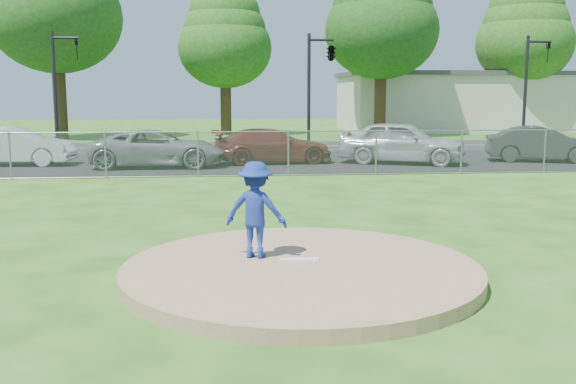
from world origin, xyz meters
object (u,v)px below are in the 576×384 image
at_px(tree_right, 382,16).
at_px(traffic_signal_left, 60,80).
at_px(commercial_building, 452,101).
at_px(traffic_signal_center, 329,55).
at_px(traffic_cone, 98,157).
at_px(parked_car_white, 14,146).
at_px(parked_car_pearl, 402,142).
at_px(parked_car_charcoal, 542,144).
at_px(pitcher, 256,210).
at_px(parked_car_gray, 157,148).
at_px(traffic_signal_right, 530,81).
at_px(tree_far_right, 525,31).
at_px(tree_center, 225,36).
at_px(parked_car_darkred, 272,146).

relative_size(tree_right, traffic_signal_left, 2.08).
height_order(commercial_building, traffic_signal_center, traffic_signal_center).
distance_m(traffic_cone, parked_car_white, 3.49).
height_order(parked_car_pearl, parked_car_charcoal, parked_car_pearl).
relative_size(pitcher, parked_car_gray, 0.30).
bearing_deg(traffic_cone, parked_car_charcoal, 1.05).
bearing_deg(tree_right, traffic_signal_left, -150.62).
xyz_separation_m(traffic_signal_right, traffic_cone, (-20.09, -6.81, -2.96)).
bearing_deg(parked_car_pearl, parked_car_charcoal, -65.86).
xyz_separation_m(tree_far_right, parked_car_charcoal, (-8.31, -19.49, -6.34)).
distance_m(tree_center, traffic_signal_right, 19.64).
bearing_deg(commercial_building, parked_car_pearl, -114.21).
distance_m(commercial_building, parked_car_pearl, 24.83).
xyz_separation_m(parked_car_white, parked_car_gray, (5.52, -1.14, -0.03)).
xyz_separation_m(tree_far_right, traffic_signal_center, (-16.03, -13.00, -2.45)).
bearing_deg(parked_car_darkred, tree_right, -33.53).
xyz_separation_m(commercial_building, parked_car_gray, (-19.65, -22.93, -1.45)).
xyz_separation_m(parked_car_darkred, parked_car_pearl, (5.07, -0.60, 0.16)).
xyz_separation_m(parked_car_gray, parked_car_charcoal, (15.34, 0.44, 0.01)).
bearing_deg(parked_car_white, tree_center, -21.93).
distance_m(traffic_signal_right, parked_car_gray, 19.37).
distance_m(traffic_cone, parked_car_darkred, 6.67).
bearing_deg(parked_car_gray, commercial_building, -40.12).
bearing_deg(parked_car_darkred, traffic_signal_center, -34.36).
distance_m(traffic_signal_left, parked_car_charcoal, 21.62).
bearing_deg(pitcher, traffic_signal_center, -84.15).
height_order(traffic_signal_center, parked_car_white, traffic_signal_center).
relative_size(tree_far_right, parked_car_charcoal, 2.49).
relative_size(traffic_cone, parked_car_pearl, 0.16).
bearing_deg(tree_far_right, tree_right, -164.74).
relative_size(traffic_cone, parked_car_charcoal, 0.18).
height_order(tree_center, parked_car_white, tree_center).
relative_size(tree_far_right, parked_car_darkred, 2.28).
bearing_deg(parked_car_darkred, parked_car_pearl, -103.06).
xyz_separation_m(traffic_signal_center, parked_car_white, (-13.14, -5.79, -3.87)).
bearing_deg(parked_car_charcoal, traffic_signal_right, -4.87).
height_order(tree_center, traffic_signal_left, tree_center).
bearing_deg(parked_car_pearl, parked_car_white, 109.81).
relative_size(traffic_signal_center, parked_car_charcoal, 1.30).
xyz_separation_m(traffic_signal_right, pitcher, (-14.89, -21.48, -2.41)).
height_order(tree_far_right, traffic_signal_center, tree_far_right).
distance_m(tree_far_right, pitcher, 40.65).
height_order(tree_center, pitcher, tree_center).
xyz_separation_m(traffic_signal_center, pitcher, (-4.62, -21.48, -3.65)).
height_order(tree_center, tree_far_right, tree_far_right).
distance_m(tree_center, pitcher, 33.93).
distance_m(pitcher, parked_car_pearl, 16.22).
xyz_separation_m(traffic_signal_left, pitcher, (8.11, -21.48, -2.41)).
bearing_deg(tree_center, parked_car_white, -114.68).
relative_size(tree_right, traffic_cone, 14.86).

